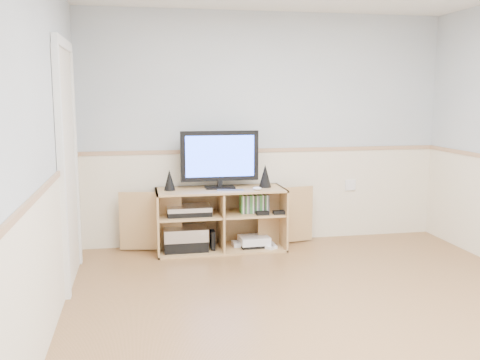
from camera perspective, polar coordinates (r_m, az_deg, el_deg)
name	(u,v)px	position (r m, az deg, el deg)	size (l,w,h in m)	color
room	(328,152)	(3.84, 9.36, 2.92)	(4.04, 4.54, 2.54)	#A47148
media_cabinet	(220,217)	(5.69, -2.16, -4.02)	(2.10, 0.50, 0.65)	tan
monitor	(220,158)	(5.57, -2.18, 2.41)	(0.82, 0.18, 0.60)	black
speaker_left	(169,180)	(5.52, -7.53, 0.00)	(0.12, 0.12, 0.21)	black
speaker_right	(265,176)	(5.67, 2.70, 0.45)	(0.13, 0.13, 0.24)	black
keyboard	(230,190)	(5.45, -1.04, -1.12)	(0.27, 0.11, 0.01)	silver
mouse	(257,188)	(5.50, 1.84, -0.90)	(0.10, 0.06, 0.04)	white
av_components	(187,231)	(5.62, -5.69, -5.42)	(0.53, 0.34, 0.47)	black
game_consoles	(253,241)	(5.75, 1.38, -6.57)	(0.45, 0.30, 0.11)	white
game_cases	(254,204)	(5.65, 1.52, -2.53)	(0.30, 0.14, 0.19)	#3F8C3F
wall_outlet	(350,185)	(6.25, 11.67, -0.52)	(0.12, 0.03, 0.12)	white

